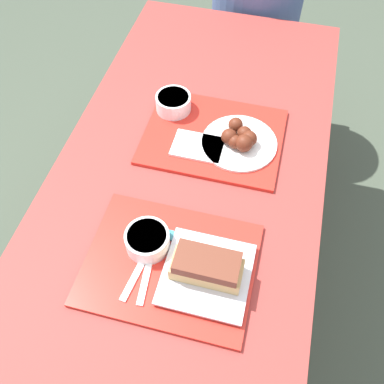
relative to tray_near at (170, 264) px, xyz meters
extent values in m
plane|color=#424C3D|center=(-0.03, 0.19, -0.77)|extent=(12.00, 12.00, 0.00)
cube|color=maroon|center=(-0.03, 0.19, -0.03)|extent=(0.77, 1.85, 0.04)
cylinder|color=maroon|center=(-0.35, 1.03, -0.41)|extent=(0.07, 0.07, 0.72)
cylinder|color=maroon|center=(0.29, 1.03, -0.41)|extent=(0.07, 0.07, 0.72)
cube|color=maroon|center=(-0.03, 1.33, -0.32)|extent=(0.73, 0.28, 0.04)
cylinder|color=maroon|center=(-0.34, 1.33, -0.55)|extent=(0.06, 0.06, 0.43)
cylinder|color=maroon|center=(0.27, 1.33, -0.55)|extent=(0.06, 0.06, 0.43)
cube|color=red|center=(0.00, 0.00, 0.00)|extent=(0.41, 0.32, 0.01)
cube|color=red|center=(0.01, 0.44, 0.00)|extent=(0.41, 0.32, 0.01)
cylinder|color=white|center=(-0.07, 0.03, 0.03)|extent=(0.11, 0.11, 0.05)
cylinder|color=beige|center=(-0.07, 0.03, 0.05)|extent=(0.10, 0.10, 0.01)
cylinder|color=white|center=(0.09, -0.01, 0.01)|extent=(0.20, 0.20, 0.01)
cube|color=silver|center=(0.09, -0.01, 0.02)|extent=(0.21, 0.21, 0.01)
cube|color=tan|center=(0.09, -0.01, 0.04)|extent=(0.17, 0.07, 0.04)
cube|color=brown|center=(0.09, -0.01, 0.08)|extent=(0.15, 0.08, 0.03)
cube|color=white|center=(-0.07, -0.04, 0.01)|extent=(0.04, 0.17, 0.00)
cube|color=white|center=(-0.05, -0.04, 0.01)|extent=(0.03, 0.17, 0.00)
cube|color=teal|center=(-0.01, 0.07, 0.01)|extent=(0.04, 0.03, 0.01)
cylinder|color=white|center=(-0.14, 0.52, 0.03)|extent=(0.11, 0.11, 0.05)
cylinder|color=beige|center=(-0.14, 0.52, 0.05)|extent=(0.10, 0.10, 0.01)
cylinder|color=white|center=(0.09, 0.42, 0.01)|extent=(0.22, 0.22, 0.01)
sphere|color=#562314|center=(0.12, 0.42, 0.04)|extent=(0.05, 0.05, 0.05)
sphere|color=#562314|center=(0.10, 0.44, 0.04)|extent=(0.04, 0.04, 0.04)
sphere|color=#562314|center=(0.07, 0.47, 0.04)|extent=(0.04, 0.04, 0.04)
sphere|color=#562314|center=(0.06, 0.42, 0.04)|extent=(0.05, 0.05, 0.05)
sphere|color=#562314|center=(0.08, 0.40, 0.03)|extent=(0.04, 0.04, 0.04)
sphere|color=#562314|center=(0.11, 0.40, 0.04)|extent=(0.05, 0.05, 0.05)
cube|color=white|center=(-0.02, 0.38, 0.01)|extent=(0.15, 0.10, 0.01)
camera|label=1|loc=(0.17, -0.44, 0.95)|focal=40.00mm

